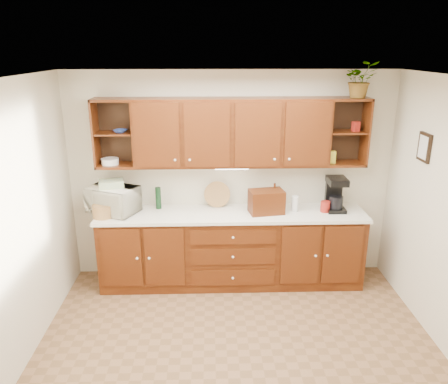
{
  "coord_description": "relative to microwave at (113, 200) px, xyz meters",
  "views": [
    {
      "loc": [
        -0.25,
        -3.49,
        2.83
      ],
      "look_at": [
        -0.1,
        1.15,
        1.3
      ],
      "focal_mm": 35.0,
      "sensor_mm": 36.0,
      "label": 1
    }
  ],
  "objects": [
    {
      "name": "undercabinet_light",
      "position": [
        1.43,
        0.04,
        0.37
      ],
      "size": [
        0.4,
        0.05,
        0.02
      ],
      "primitive_type": "cube",
      "color": "white",
      "rests_on": "upper_cabinets"
    },
    {
      "name": "bread_box",
      "position": [
        1.85,
        -0.08,
        -0.02
      ],
      "size": [
        0.44,
        0.32,
        0.28
      ],
      "primitive_type": "cube",
      "rotation": [
        0.0,
        0.0,
        0.17
      ],
      "color": "#341105",
      "rests_on": "countertop"
    },
    {
      "name": "pantry_box_red",
      "position": [
        2.89,
        0.06,
        0.86
      ],
      "size": [
        0.09,
        0.09,
        0.12
      ],
      "primitive_type": "cube",
      "rotation": [
        0.0,
        0.0,
        0.31
      ],
      "color": "maroon",
      "rests_on": "upper_cabinets"
    },
    {
      "name": "wicker_basket",
      "position": [
        -0.09,
        -0.16,
        -0.08
      ],
      "size": [
        0.3,
        0.3,
        0.15
      ],
      "primitive_type": "cylinder",
      "rotation": [
        0.0,
        0.0,
        -0.28
      ],
      "color": "#A07742",
      "rests_on": "countertop"
    },
    {
      "name": "microwave",
      "position": [
        0.0,
        0.0,
        0.0
      ],
      "size": [
        0.69,
        0.59,
        0.32
      ],
      "primitive_type": "imported",
      "rotation": [
        0.0,
        0.0,
        -0.43
      ],
      "color": "silver",
      "rests_on": "countertop"
    },
    {
      "name": "floor",
      "position": [
        1.43,
        -1.5,
        -1.1
      ],
      "size": [
        4.0,
        4.0,
        0.0
      ],
      "primitive_type": "plane",
      "color": "brown",
      "rests_on": "ground"
    },
    {
      "name": "base_cabinets",
      "position": [
        1.43,
        -0.05,
        -0.65
      ],
      "size": [
        3.2,
        0.6,
        0.9
      ],
      "primitive_type": "cube",
      "color": "#341105",
      "rests_on": "floor"
    },
    {
      "name": "pantry_box_yellow",
      "position": [
        2.63,
        0.05,
        0.49
      ],
      "size": [
        0.09,
        0.08,
        0.15
      ],
      "primitive_type": "cube",
      "rotation": [
        0.0,
        0.0,
        0.19
      ],
      "color": "gold",
      "rests_on": "upper_cabinets"
    },
    {
      "name": "woven_tray",
      "position": [
        1.26,
        0.16,
        -0.15
      ],
      "size": [
        0.33,
        0.11,
        0.32
      ],
      "primitive_type": "cylinder",
      "rotation": [
        1.36,
        0.0,
        -0.09
      ],
      "color": "#A07742",
      "rests_on": "countertop"
    },
    {
      "name": "coffee_maker",
      "position": [
        2.7,
        0.0,
        0.04
      ],
      "size": [
        0.22,
        0.29,
        0.42
      ],
      "rotation": [
        0.0,
        0.0,
        -0.01
      ],
      "color": "black",
      "rests_on": "countertop"
    },
    {
      "name": "framed_picture",
      "position": [
        3.41,
        -0.6,
        0.75
      ],
      "size": [
        0.03,
        0.24,
        0.3
      ],
      "primitive_type": "cube",
      "color": "black",
      "rests_on": "right_wall"
    },
    {
      "name": "countertop",
      "position": [
        1.43,
        -0.06,
        -0.18
      ],
      "size": [
        3.24,
        0.64,
        0.04
      ],
      "primitive_type": "cube",
      "color": "white",
      "rests_on": "base_cabinets"
    },
    {
      "name": "canister_white",
      "position": [
        2.2,
        -0.04,
        -0.06
      ],
      "size": [
        0.09,
        0.09,
        0.19
      ],
      "primitive_type": "cylinder",
      "rotation": [
        0.0,
        0.0,
        -0.05
      ],
      "color": "white",
      "rests_on": "countertop"
    },
    {
      "name": "back_wall",
      "position": [
        1.43,
        0.25,
        0.2
      ],
      "size": [
        4.0,
        0.0,
        4.0
      ],
      "primitive_type": "plane",
      "rotation": [
        1.57,
        0.0,
        0.0
      ],
      "color": "beige",
      "rests_on": "floor"
    },
    {
      "name": "plate_stack",
      "position": [
        -0.01,
        0.07,
        0.46
      ],
      "size": [
        0.27,
        0.27,
        0.07
      ],
      "primitive_type": "cylinder",
      "rotation": [
        0.0,
        0.0,
        -0.39
      ],
      "color": "white",
      "rests_on": "upper_cabinets"
    },
    {
      "name": "bowl_stack",
      "position": [
        0.14,
        0.06,
        0.82
      ],
      "size": [
        0.19,
        0.19,
        0.04
      ],
      "primitive_type": "imported",
      "rotation": [
        0.0,
        0.0,
        -0.32
      ],
      "color": "navy",
      "rests_on": "upper_cabinets"
    },
    {
      "name": "mug_tree",
      "position": [
        1.96,
        0.03,
        -0.11
      ],
      "size": [
        0.27,
        0.29,
        0.34
      ],
      "rotation": [
        0.0,
        0.0,
        0.06
      ],
      "color": "#341105",
      "rests_on": "countertop"
    },
    {
      "name": "upper_cabinets",
      "position": [
        1.44,
        0.09,
        0.79
      ],
      "size": [
        3.2,
        0.33,
        0.8
      ],
      "color": "#341105",
      "rests_on": "back_wall"
    },
    {
      "name": "canister_yellow",
      "position": [
        2.67,
        -0.05,
        -0.11
      ],
      "size": [
        0.1,
        0.1,
        0.11
      ],
      "primitive_type": "cylinder",
      "rotation": [
        0.0,
        0.0,
        -0.25
      ],
      "color": "gold",
      "rests_on": "countertop"
    },
    {
      "name": "canister_red",
      "position": [
        2.57,
        -0.07,
        -0.09
      ],
      "size": [
        0.15,
        0.15,
        0.13
      ],
      "primitive_type": "cylinder",
      "rotation": [
        0.0,
        0.0,
        0.35
      ],
      "color": "maroon",
      "rests_on": "countertop"
    },
    {
      "name": "left_wall",
      "position": [
        -0.57,
        -1.5,
        0.2
      ],
      "size": [
        0.0,
        3.5,
        3.5
      ],
      "primitive_type": "plane",
      "rotation": [
        1.57,
        0.0,
        1.57
      ],
      "color": "beige",
      "rests_on": "floor"
    },
    {
      "name": "towel_stack",
      "position": [
        0.0,
        0.0,
        0.2
      ],
      "size": [
        0.33,
        0.27,
        0.09
      ],
      "primitive_type": "cube",
      "rotation": [
        0.0,
        0.0,
        0.24
      ],
      "color": "#E4E36B",
      "rests_on": "microwave"
    },
    {
      "name": "ceiling",
      "position": [
        1.43,
        -1.5,
        1.5
      ],
      "size": [
        4.0,
        4.0,
        0.0
      ],
      "primitive_type": "plane",
      "rotation": [
        3.14,
        0.0,
        0.0
      ],
      "color": "white",
      "rests_on": "back_wall"
    },
    {
      "name": "wine_bottle",
      "position": [
        0.53,
        0.11,
        -0.02
      ],
      "size": [
        0.07,
        0.07,
        0.27
      ],
      "primitive_type": "cylinder",
      "rotation": [
        0.0,
        0.0,
        -0.02
      ],
      "color": "black",
      "rests_on": "countertop"
    },
    {
      "name": "potted_plant",
      "position": [
        2.88,
        0.03,
        1.39
      ],
      "size": [
        0.37,
        0.32,
        0.41
      ],
      "primitive_type": "imported",
      "rotation": [
        0.0,
        0.0,
        0.01
      ],
      "color": "#999999",
      "rests_on": "upper_cabinets"
    }
  ]
}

